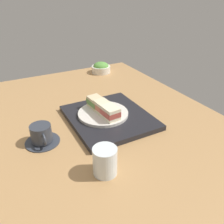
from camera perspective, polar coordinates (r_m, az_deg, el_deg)
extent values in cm
cube|color=tan|center=(101.04, -2.06, -2.96)|extent=(140.00, 100.00, 3.00)
cube|color=black|center=(100.67, -0.75, -1.36)|extent=(36.92, 33.07, 2.16)
cylinder|color=silver|center=(100.33, -2.21, -0.36)|extent=(21.81, 21.81, 1.26)
cube|color=#EFE5C1|center=(95.22, -0.40, -1.15)|extent=(7.97, 6.12, 1.44)
cube|color=#B74C42|center=(94.28, -0.41, -0.16)|extent=(8.00, 6.30, 2.34)
cube|color=#EFE5C1|center=(93.37, -0.41, 0.85)|extent=(7.97, 6.12, 1.44)
cube|color=beige|center=(99.70, -2.23, 0.29)|extent=(7.97, 6.12, 1.34)
cube|color=#CC6B4C|center=(98.83, -2.25, 1.22)|extent=(8.32, 6.27, 2.33)
cube|color=beige|center=(97.98, -2.27, 2.17)|extent=(7.97, 6.12, 1.34)
cube|color=beige|center=(104.34, -3.89, 1.59)|extent=(7.97, 6.12, 1.21)
cube|color=#669347|center=(103.54, -3.92, 2.45)|extent=(8.23, 6.41, 2.29)
cube|color=beige|center=(102.77, -3.95, 3.32)|extent=(7.97, 6.12, 1.21)
cylinder|color=silver|center=(156.62, -2.73, 10.50)|extent=(12.34, 12.34, 4.34)
ellipsoid|color=#5B9E42|center=(155.94, -2.74, 11.25)|extent=(9.98, 9.98, 5.49)
cylinder|color=#333842|center=(91.10, -16.77, -6.93)|extent=(12.90, 12.90, 0.80)
cylinder|color=#333842|center=(89.07, -17.10, -5.02)|extent=(7.73, 7.73, 6.54)
cylinder|color=black|center=(87.55, -17.37, -3.46)|extent=(7.11, 7.11, 0.40)
torus|color=#333842|center=(85.38, -16.42, -6.53)|extent=(4.46, 0.81, 4.46)
cylinder|color=silver|center=(72.25, -1.75, -12.01)|extent=(7.65, 7.65, 9.29)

